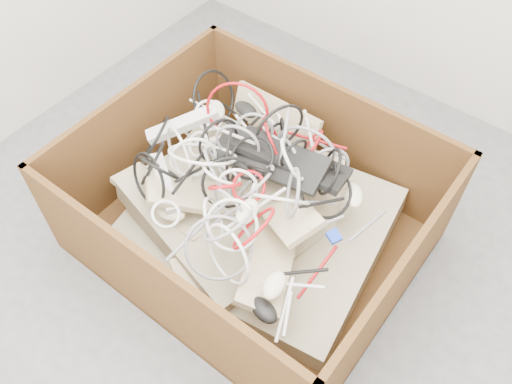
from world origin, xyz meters
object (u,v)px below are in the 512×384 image
Objects in this scene: cardboard_box at (249,219)px; power_strip_right at (164,183)px; power_strip_left at (183,124)px; vga_plug at (334,236)px.

cardboard_box reaches higher than power_strip_right.
cardboard_box is 4.13× the size of power_strip_left.
vga_plug is (0.63, 0.17, 0.02)m from power_strip_right.
power_strip_right reaches higher than vga_plug.
cardboard_box is at bearing 68.10° from power_strip_right.
power_strip_left is at bearing 169.72° from cardboard_box.
power_strip_right is at bearing -115.15° from power_strip_left.
power_strip_right is 0.65m from vga_plug.
cardboard_box reaches higher than vga_plug.
cardboard_box is at bearing -63.77° from power_strip_left.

